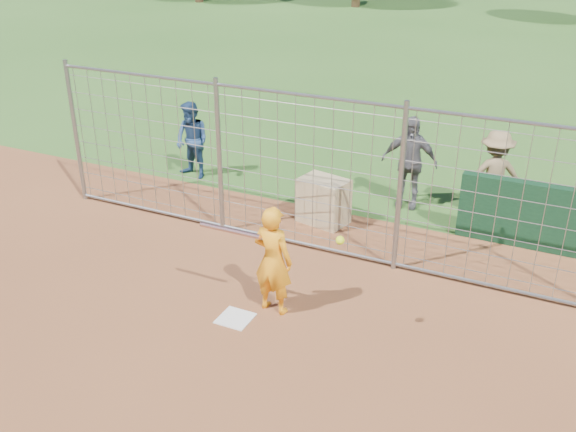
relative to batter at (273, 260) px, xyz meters
The scene contains 10 objects.
ground 0.88m from the batter, 147.95° to the right, with size 100.00×100.00×0.00m, color #2D591E.
home_plate 0.94m from the batter, 130.10° to the right, with size 0.43×0.43×0.02m, color silver.
dugout_wall 4.55m from the batter, 47.97° to the left, with size 2.60×0.20×1.10m, color #11381E.
batter is the anchor object (origin of this frame).
bystander_a 5.11m from the batter, 135.09° to the left, with size 0.75×0.58×1.54m, color navy.
bystander_b 4.14m from the batter, 80.79° to the left, with size 1.00×0.41×1.70m, color #545459.
bystander_c 4.74m from the batter, 63.48° to the left, with size 1.03×0.59×1.59m, color olive.
equipment_bin 2.85m from the batter, 98.85° to the left, with size 0.80×0.55×0.80m, color tan.
equipment_in_play 0.61m from the batter, 108.53° to the right, with size 1.98×0.11×0.30m.
backstop_fence 1.88m from the batter, 101.34° to the left, with size 9.08×0.08×2.60m.
Camera 1 is at (3.69, -6.29, 4.92)m, focal length 40.00 mm.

